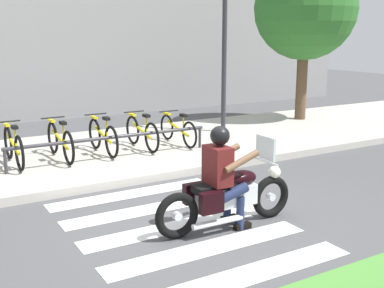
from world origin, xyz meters
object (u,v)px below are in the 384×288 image
Objects in this scene: bicycle_2 at (103,136)px; tree_near_rack at (305,9)px; street_lamp at (224,44)px; rider at (223,170)px; bike_rack at (112,139)px; bicycle_3 at (142,132)px; bicycle_4 at (178,130)px; motorcycle at (227,196)px; bicycle_0 at (13,146)px; bicycle_1 at (60,141)px.

bicycle_2 is 7.12m from tree_near_rack.
street_lamp is 3.15m from tree_near_rack.
bike_rack is at bearing 92.14° from rider.
bicycle_2 reaches higher than bicycle_3.
bike_rack is 0.88× the size of tree_near_rack.
street_lamp is 0.81× the size of tree_near_rack.
motorcycle is at bearing -110.08° from bicycle_4.
rider is 0.34× the size of bike_rack.
motorcycle is 1.33× the size of bicycle_3.
bicycle_3 is 0.34× the size of tree_near_rack.
motorcycle is 8.70m from tree_near_rack.
bicycle_0 is (-1.99, 4.27, 0.06)m from motorcycle.
tree_near_rack is at bearing 7.53° from bicycle_0.
bicycle_1 reaches higher than bicycle_3.
bicycle_2 is at bearing -179.98° from bicycle_3.
tree_near_rack reaches higher than street_lamp.
motorcycle is 1.23× the size of bicycle_1.
bicycle_0 is 0.89m from bicycle_1.
bicycle_3 is (0.75, 4.26, -0.31)m from rider.
bicycle_4 is (1.56, 4.27, 0.03)m from motorcycle.
bike_rack is (-0.89, -0.55, 0.06)m from bicycle_3.
tree_near_rack reaches higher than bicycle_1.
bicycle_0 is at bearing 115.05° from motorcycle.
bicycle_1 is 1.06× the size of bicycle_4.
bicycle_0 is 1.86m from bike_rack.
bike_rack is 1.09× the size of street_lamp.
bicycle_0 is 8.77m from tree_near_rack.
bike_rack is at bearing -89.99° from bicycle_2.
tree_near_rack is at bearing 40.59° from motorcycle.
rider is at bearing 176.35° from motorcycle.
bicycle_3 reaches higher than bicycle_4.
street_lamp is at bearing 11.23° from bicycle_2.
motorcycle is 1.27× the size of bicycle_0.
motorcycle is 4.32m from bicycle_3.
motorcycle is 0.52× the size of bike_rack.
bicycle_0 is (-1.92, 4.26, -0.31)m from rider.
bicycle_1 is (-1.03, 4.26, -0.31)m from rider.
tree_near_rack is at bearing 40.21° from rider.
motorcycle is at bearing -87.09° from bicycle_2.
tree_near_rack is at bearing 8.43° from bicycle_1.
bicycle_0 is at bearing -172.52° from street_lamp.
street_lamp reaches higher than motorcycle.
bicycle_2 is (1.78, -0.00, 0.00)m from bicycle_0.
rider reaches higher than bicycle_3.
tree_near_rack is (8.25, 1.09, 2.77)m from bicycle_0.
bicycle_3 is (0.89, 0.00, -0.01)m from bicycle_2.
bicycle_1 is 0.37× the size of tree_near_rack.
bicycle_4 is 2.62m from street_lamp.
bicycle_1 is at bearing 0.01° from bicycle_0.
bicycle_1 is 2.67m from bicycle_4.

